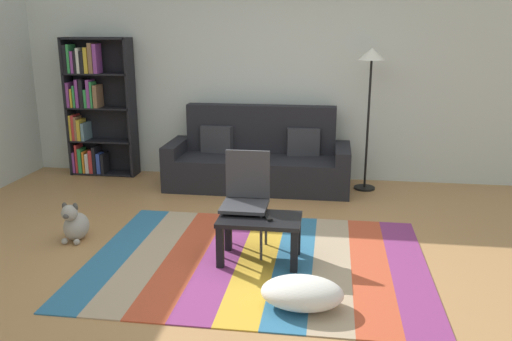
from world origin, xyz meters
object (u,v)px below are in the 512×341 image
object	(u,v)px
standing_lamp	(371,72)
tv_remote	(268,217)
dog	(75,224)
pouf	(302,293)
folding_chair	(246,193)
coffee_table	(260,226)
bookshelf	(93,107)
couch	(258,160)

from	to	relation	value
standing_lamp	tv_remote	bearing A→B (deg)	-112.44
dog	tv_remote	xyz separation A→B (m)	(1.86, -0.23, 0.25)
pouf	tv_remote	size ratio (longest dim) A/B	3.99
dog	folding_chair	bearing A→B (deg)	1.52
coffee_table	standing_lamp	xyz separation A→B (m)	(1.01, 2.27, 1.11)
bookshelf	tv_remote	distance (m)	3.67
dog	pouf	bearing A→B (deg)	-23.46
couch	folding_chair	world-z (taller)	couch
dog	tv_remote	distance (m)	1.89
bookshelf	couch	bearing A→B (deg)	-7.03
couch	bookshelf	size ratio (longest dim) A/B	1.24
tv_remote	folding_chair	bearing A→B (deg)	107.00
couch	pouf	xyz separation A→B (m)	(0.72, -2.94, -0.22)
couch	dog	xyz separation A→B (m)	(-1.48, -1.98, -0.18)
bookshelf	folding_chair	bearing A→B (deg)	-42.46
folding_chair	tv_remote	bearing A→B (deg)	-16.04
coffee_table	pouf	world-z (taller)	coffee_table
bookshelf	pouf	bearing A→B (deg)	-47.09
pouf	couch	bearing A→B (deg)	103.86
bookshelf	standing_lamp	bearing A→B (deg)	-3.27
couch	folding_chair	xyz separation A→B (m)	(0.16, -1.94, 0.20)
coffee_table	folding_chair	size ratio (longest dim) A/B	0.78
coffee_table	folding_chair	xyz separation A→B (m)	(-0.16, 0.26, 0.21)
pouf	standing_lamp	bearing A→B (deg)	78.66
tv_remote	bookshelf	bearing A→B (deg)	113.93
couch	tv_remote	world-z (taller)	couch
tv_remote	folding_chair	world-z (taller)	folding_chair
standing_lamp	tv_remote	world-z (taller)	standing_lamp
coffee_table	tv_remote	bearing A→B (deg)	-11.78
bookshelf	pouf	size ratio (longest dim) A/B	3.05
couch	standing_lamp	bearing A→B (deg)	3.19
coffee_table	standing_lamp	world-z (taller)	standing_lamp
coffee_table	pouf	bearing A→B (deg)	-61.09
tv_remote	folding_chair	size ratio (longest dim) A/B	0.17
couch	coffee_table	xyz separation A→B (m)	(0.32, -2.20, -0.01)
bookshelf	standing_lamp	world-z (taller)	bookshelf
folding_chair	dog	bearing A→B (deg)	-144.37
standing_lamp	bookshelf	bearing A→B (deg)	176.73
couch	folding_chair	size ratio (longest dim) A/B	2.51
tv_remote	folding_chair	distance (m)	0.38
coffee_table	pouf	distance (m)	0.87
dog	folding_chair	xyz separation A→B (m)	(1.64, 0.04, 0.37)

